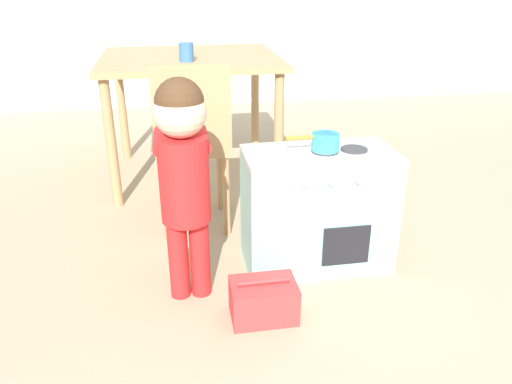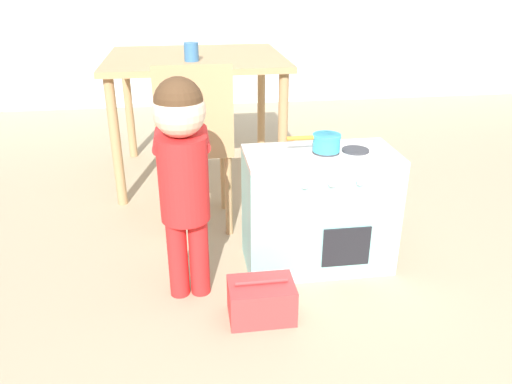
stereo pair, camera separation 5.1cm
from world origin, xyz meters
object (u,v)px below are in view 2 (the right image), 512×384
object	(u,v)px
child_figure	(182,161)
dining_chair_near	(195,143)
dining_table	(196,72)
toy_pot	(326,141)
cup_on_table	(191,52)
play_kitchen	(319,210)
toy_basket	(261,300)

from	to	relation	value
child_figure	dining_chair_near	distance (m)	0.59
child_figure	dining_table	size ratio (longest dim) A/B	0.86
toy_pot	dining_table	size ratio (longest dim) A/B	0.22
dining_table	cup_on_table	bearing A→B (deg)	-97.56
toy_pot	child_figure	bearing A→B (deg)	-165.18
child_figure	toy_pot	bearing A→B (deg)	14.82
play_kitchen	dining_table	bearing A→B (deg)	112.43
play_kitchen	toy_pot	bearing A→B (deg)	2.25
play_kitchen	toy_basket	distance (m)	0.52
toy_basket	dining_chair_near	size ratio (longest dim) A/B	0.29
toy_pot	toy_basket	world-z (taller)	toy_pot
toy_basket	child_figure	bearing A→B (deg)	143.00
toy_basket	dining_table	size ratio (longest dim) A/B	0.24
play_kitchen	toy_pot	distance (m)	0.32
child_figure	dining_chair_near	xyz separation A→B (m)	(0.06, 0.57, -0.12)
cup_on_table	toy_pot	bearing A→B (deg)	-62.00
toy_basket	dining_chair_near	xyz separation A→B (m)	(-0.21, 0.78, 0.39)
toy_pot	cup_on_table	distance (m)	1.14
dining_chair_near	toy_pot	bearing A→B (deg)	-37.63
dining_chair_near	play_kitchen	bearing A→B (deg)	-38.31
child_figure	toy_basket	xyz separation A→B (m)	(0.27, -0.20, -0.51)
play_kitchen	toy_pot	world-z (taller)	toy_pot
cup_on_table	toy_basket	bearing A→B (deg)	-81.69
play_kitchen	toy_basket	bearing A→B (deg)	-130.97
play_kitchen	child_figure	world-z (taller)	child_figure
toy_basket	dining_table	bearing A→B (deg)	96.35
play_kitchen	dining_chair_near	size ratio (longest dim) A/B	0.75
play_kitchen	child_figure	xyz separation A→B (m)	(-0.59, -0.16, 0.32)
toy_pot	dining_table	xyz separation A→B (m)	(-0.50, 1.18, 0.08)
dining_table	child_figure	bearing A→B (deg)	-94.28
play_kitchen	toy_pot	xyz separation A→B (m)	(0.01, 0.00, 0.32)
dining_chair_near	cup_on_table	world-z (taller)	cup_on_table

